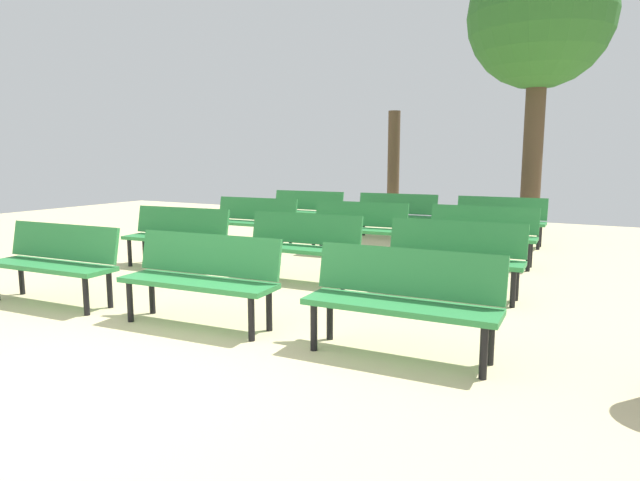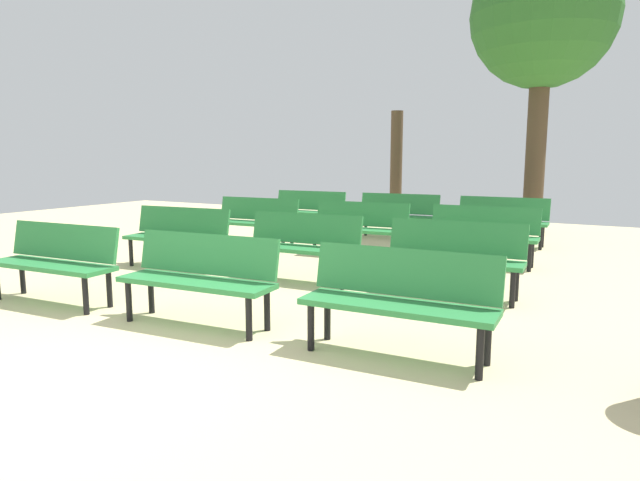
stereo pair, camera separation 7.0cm
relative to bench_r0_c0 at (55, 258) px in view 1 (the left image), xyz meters
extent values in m
plane|color=beige|center=(2.10, -1.39, -0.50)|extent=(24.00, 24.00, 0.00)
cube|color=#2D8442|center=(0.01, -0.08, -0.07)|extent=(1.63, 0.55, 0.05)
cube|color=#2D8442|center=(-0.01, 0.12, 0.17)|extent=(1.60, 0.23, 0.40)
cylinder|color=black|center=(0.71, -0.19, -0.30)|extent=(0.06, 0.06, 0.40)
cylinder|color=black|center=(-0.70, 0.03, -0.30)|extent=(0.06, 0.06, 0.40)
cylinder|color=black|center=(0.69, 0.13, -0.30)|extent=(0.06, 0.06, 0.40)
cube|color=#2D8442|center=(1.97, 0.09, -0.07)|extent=(1.63, 0.57, 0.05)
cube|color=#2D8442|center=(1.96, 0.29, 0.17)|extent=(1.60, 0.25, 0.40)
cylinder|color=black|center=(1.29, -0.13, -0.30)|extent=(0.06, 0.06, 0.40)
cylinder|color=black|center=(2.68, -0.02, -0.30)|extent=(0.06, 0.06, 0.40)
cylinder|color=black|center=(1.26, 0.19, -0.30)|extent=(0.06, 0.06, 0.40)
cylinder|color=black|center=(2.66, 0.30, -0.30)|extent=(0.06, 0.06, 0.40)
cube|color=#2D8442|center=(3.98, 0.23, -0.07)|extent=(1.62, 0.52, 0.05)
cube|color=#2D8442|center=(3.97, 0.43, 0.17)|extent=(1.60, 0.20, 0.40)
cylinder|color=black|center=(3.29, 0.04, -0.30)|extent=(0.06, 0.06, 0.40)
cylinder|color=black|center=(4.69, 0.11, -0.30)|extent=(0.06, 0.06, 0.40)
cylinder|color=black|center=(3.27, 0.36, -0.30)|extent=(0.06, 0.06, 0.40)
cylinder|color=black|center=(4.67, 0.43, -0.30)|extent=(0.06, 0.06, 0.40)
cube|color=#2D8442|center=(-0.20, 2.08, -0.07)|extent=(1.63, 0.58, 0.05)
cube|color=#2D8442|center=(-0.22, 2.28, 0.17)|extent=(1.60, 0.27, 0.40)
cylinder|color=black|center=(-0.89, 1.85, -0.30)|extent=(0.06, 0.06, 0.40)
cylinder|color=black|center=(0.51, 1.98, -0.30)|extent=(0.06, 0.06, 0.40)
cylinder|color=black|center=(-0.92, 2.17, -0.30)|extent=(0.06, 0.06, 0.40)
cylinder|color=black|center=(0.48, 2.30, -0.30)|extent=(0.06, 0.06, 0.40)
cube|color=#2D8442|center=(1.83, 2.22, -0.07)|extent=(1.62, 0.52, 0.05)
cube|color=#2D8442|center=(1.82, 2.42, 0.17)|extent=(1.60, 0.21, 0.40)
cylinder|color=black|center=(1.14, 2.02, -0.30)|extent=(0.06, 0.06, 0.40)
cylinder|color=black|center=(2.54, 2.10, -0.30)|extent=(0.06, 0.06, 0.40)
cylinder|color=black|center=(1.12, 2.34, -0.30)|extent=(0.06, 0.06, 0.40)
cylinder|color=black|center=(2.52, 2.42, -0.30)|extent=(0.06, 0.06, 0.40)
cube|color=#2D8442|center=(3.81, 2.37, -0.07)|extent=(1.62, 0.54, 0.05)
cube|color=#2D8442|center=(3.80, 2.57, 0.17)|extent=(1.60, 0.22, 0.40)
cylinder|color=black|center=(3.12, 2.17, -0.30)|extent=(0.06, 0.06, 0.40)
cylinder|color=black|center=(4.52, 2.25, -0.30)|extent=(0.06, 0.06, 0.40)
cylinder|color=black|center=(3.10, 2.49, -0.30)|extent=(0.06, 0.06, 0.40)
cylinder|color=black|center=(4.50, 2.57, -0.30)|extent=(0.06, 0.06, 0.40)
cube|color=#2D8442|center=(-0.31, 4.14, -0.07)|extent=(1.63, 0.54, 0.05)
cube|color=#2D8442|center=(-0.32, 4.34, 0.17)|extent=(1.60, 0.23, 0.40)
cylinder|color=black|center=(-1.00, 3.93, -0.30)|extent=(0.06, 0.06, 0.40)
cylinder|color=black|center=(0.40, 4.02, -0.30)|extent=(0.06, 0.06, 0.40)
cylinder|color=black|center=(-1.02, 4.25, -0.30)|extent=(0.06, 0.06, 0.40)
cylinder|color=black|center=(0.38, 4.34, -0.30)|extent=(0.06, 0.06, 0.40)
cube|color=#2D8442|center=(1.70, 4.25, -0.07)|extent=(1.63, 0.58, 0.05)
cube|color=#2D8442|center=(1.69, 4.45, 0.17)|extent=(1.60, 0.26, 0.40)
cylinder|color=black|center=(1.02, 4.03, -0.30)|extent=(0.06, 0.06, 0.40)
cylinder|color=black|center=(2.41, 4.16, -0.30)|extent=(0.06, 0.06, 0.40)
cylinder|color=black|center=(0.99, 4.35, -0.30)|extent=(0.06, 0.06, 0.40)
cylinder|color=black|center=(2.39, 4.47, -0.30)|extent=(0.06, 0.06, 0.40)
cube|color=#2D8442|center=(3.66, 4.45, -0.07)|extent=(1.62, 0.53, 0.05)
cube|color=#2D8442|center=(3.65, 4.65, 0.17)|extent=(1.60, 0.21, 0.40)
cylinder|color=black|center=(2.97, 4.26, -0.30)|extent=(0.06, 0.06, 0.40)
cylinder|color=black|center=(4.36, 4.33, -0.30)|extent=(0.06, 0.06, 0.40)
cylinder|color=black|center=(2.95, 4.57, -0.30)|extent=(0.06, 0.06, 0.40)
cylinder|color=black|center=(4.35, 4.65, -0.30)|extent=(0.06, 0.06, 0.40)
cube|color=#2D8442|center=(-0.44, 6.23, -0.07)|extent=(1.62, 0.54, 0.05)
cube|color=#2D8442|center=(-0.46, 6.43, 0.17)|extent=(1.60, 0.22, 0.40)
cylinder|color=black|center=(-1.13, 6.03, -0.30)|extent=(0.06, 0.06, 0.40)
cylinder|color=black|center=(0.26, 6.11, -0.30)|extent=(0.06, 0.06, 0.40)
cylinder|color=black|center=(-1.15, 6.35, -0.30)|extent=(0.06, 0.06, 0.40)
cylinder|color=black|center=(0.24, 6.43, -0.30)|extent=(0.06, 0.06, 0.40)
cube|color=#2D8442|center=(1.53, 6.38, -0.07)|extent=(1.63, 0.57, 0.05)
cube|color=#2D8442|center=(1.52, 6.58, 0.17)|extent=(1.60, 0.26, 0.40)
cylinder|color=black|center=(0.85, 6.16, -0.30)|extent=(0.06, 0.06, 0.40)
cylinder|color=black|center=(2.24, 6.28, -0.30)|extent=(0.06, 0.06, 0.40)
cylinder|color=black|center=(0.82, 6.48, -0.30)|extent=(0.06, 0.06, 0.40)
cylinder|color=black|center=(2.22, 6.60, -0.30)|extent=(0.06, 0.06, 0.40)
cube|color=#2D8442|center=(3.52, 6.48, -0.07)|extent=(1.62, 0.51, 0.05)
cube|color=#2D8442|center=(3.51, 6.68, 0.17)|extent=(1.60, 0.19, 0.40)
cylinder|color=black|center=(2.83, 6.29, -0.30)|extent=(0.06, 0.06, 0.40)
cylinder|color=black|center=(4.23, 6.35, -0.30)|extent=(0.06, 0.06, 0.40)
cylinder|color=black|center=(2.81, 6.61, -0.30)|extent=(0.06, 0.06, 0.40)
cylinder|color=black|center=(4.21, 6.67, -0.30)|extent=(0.06, 0.06, 0.40)
cylinder|color=#4C3A28|center=(3.72, 8.66, 1.28)|extent=(0.41, 0.41, 3.57)
sphere|color=#2D6628|center=(3.72, 8.66, 3.94)|extent=(2.92, 2.92, 2.92)
cylinder|color=#4C3A28|center=(0.52, 8.84, 0.84)|extent=(0.29, 0.29, 2.68)
camera|label=1|loc=(5.53, -3.91, 1.14)|focal=31.28mm
camera|label=2|loc=(5.59, -3.88, 1.14)|focal=31.28mm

